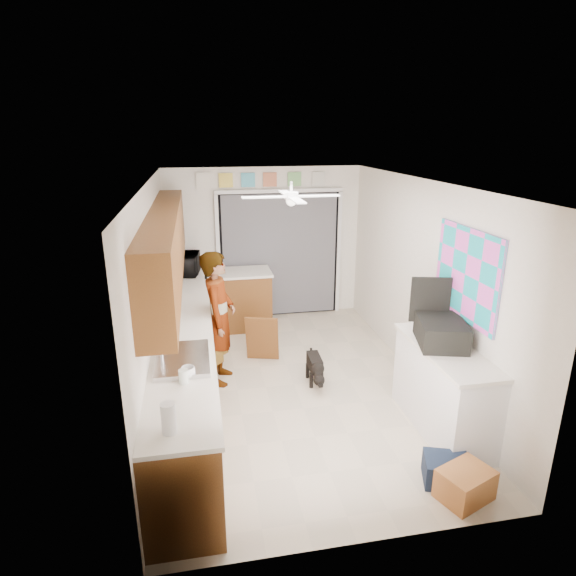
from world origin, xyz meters
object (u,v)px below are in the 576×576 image
cup (188,372)px  cardboard_box (465,484)px  microwave (186,264)px  dog (314,368)px  navy_crate (446,471)px  suitcase (441,332)px  paper_towel_roll (169,418)px  man (219,318)px

cup → cardboard_box: cup is taller
microwave → dog: 2.69m
cardboard_box → navy_crate: bearing=105.6°
cardboard_box → navy_crate: 0.23m
cup → suitcase: (2.56, 0.25, 0.08)m
microwave → cardboard_box: size_ratio=1.28×
microwave → paper_towel_roll: bearing=-174.4°
cardboard_box → microwave: bearing=119.1°
cup → man: man is taller
cup → paper_towel_roll: 0.83m
man → cup: bearing=-180.0°
cardboard_box → dog: 2.35m
dog → cup: bearing=-135.7°
cardboard_box → dog: size_ratio=0.86×
suitcase → navy_crate: suitcase is taller
paper_towel_roll → dog: size_ratio=0.47×
suitcase → dog: (-1.05, 1.10, -0.87)m
paper_towel_roll → man: size_ratio=0.14×
paper_towel_roll → cup: bearing=81.2°
navy_crate → cup: bearing=163.7°
microwave → suitcase: microwave is taller
paper_towel_roll → navy_crate: 2.55m
cardboard_box → man: man is taller
navy_crate → suitcase: bearing=70.4°
microwave → dog: microwave is taller
paper_towel_roll → cardboard_box: 2.59m
cardboard_box → dog: dog is taller
suitcase → cardboard_box: (-0.26, -1.12, -0.93)m
microwave → suitcase: size_ratio=0.93×
paper_towel_roll → navy_crate: size_ratio=0.62×
suitcase → cardboard_box: bearing=-88.1°
navy_crate → man: 3.05m
cardboard_box → navy_crate: size_ratio=1.13×
paper_towel_roll → suitcase: size_ratio=0.40×
dog → cardboard_box: bearing=-67.8°
microwave → navy_crate: microwave is taller
navy_crate → microwave: bearing=119.7°
navy_crate → cardboard_box: bearing=-74.4°
microwave → man: bearing=-160.2°
cup → dog: cup is taller
paper_towel_roll → cardboard_box: paper_towel_roll is taller
cardboard_box → man: 3.25m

